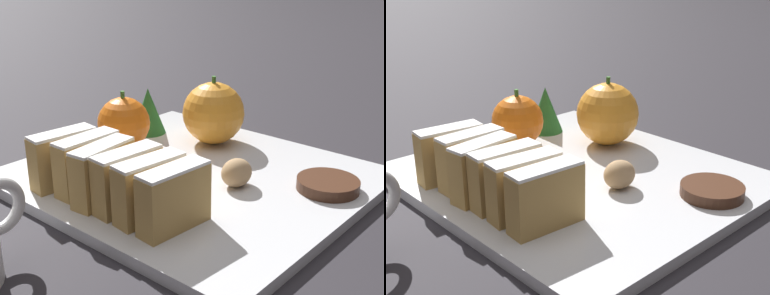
{
  "view_description": "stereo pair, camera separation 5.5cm",
  "coord_description": "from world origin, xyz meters",
  "views": [
    {
      "loc": [
        -0.41,
        -0.35,
        0.24
      ],
      "look_at": [
        0.0,
        0.0,
        0.04
      ],
      "focal_mm": 50.0,
      "sensor_mm": 36.0,
      "label": 1
    },
    {
      "loc": [
        -0.37,
        -0.39,
        0.24
      ],
      "look_at": [
        0.0,
        0.0,
        0.04
      ],
      "focal_mm": 50.0,
      "sensor_mm": 36.0,
      "label": 2
    }
  ],
  "objects": [
    {
      "name": "ground_plane",
      "position": [
        0.0,
        0.0,
        0.0
      ],
      "size": [
        6.0,
        6.0,
        0.0
      ],
      "primitive_type": "plane",
      "color": "#28262B"
    },
    {
      "name": "stollen_slice_second",
      "position": [
        -0.1,
        -0.04,
        0.04
      ],
      "size": [
        0.07,
        0.03,
        0.06
      ],
      "color": "tan",
      "rests_on": "serving_platter"
    },
    {
      "name": "orange_far",
      "position": [
        0.01,
        0.11,
        0.04
      ],
      "size": [
        0.06,
        0.06,
        0.07
      ],
      "color": "orange",
      "rests_on": "serving_platter"
    },
    {
      "name": "stollen_slice_third",
      "position": [
        -0.1,
        -0.01,
        0.04
      ],
      "size": [
        0.07,
        0.03,
        0.06
      ],
      "color": "tan",
      "rests_on": "serving_platter"
    },
    {
      "name": "stollen_slice_fifth",
      "position": [
        -0.1,
        0.05,
        0.04
      ],
      "size": [
        0.07,
        0.02,
        0.06
      ],
      "color": "tan",
      "rests_on": "serving_platter"
    },
    {
      "name": "evergreen_sprig",
      "position": [
        0.07,
        0.13,
        0.04
      ],
      "size": [
        0.04,
        0.04,
        0.06
      ],
      "color": "#23662D",
      "rests_on": "serving_platter"
    },
    {
      "name": "stollen_slice_sixth",
      "position": [
        -0.11,
        0.08,
        0.04
      ],
      "size": [
        0.07,
        0.03,
        0.06
      ],
      "color": "tan",
      "rests_on": "serving_platter"
    },
    {
      "name": "walnut",
      "position": [
        0.01,
        -0.06,
        0.03
      ],
      "size": [
        0.04,
        0.03,
        0.03
      ],
      "color": "tan",
      "rests_on": "serving_platter"
    },
    {
      "name": "serving_platter",
      "position": [
        0.0,
        0.0,
        0.01
      ],
      "size": [
        0.32,
        0.35,
        0.01
      ],
      "color": "silver",
      "rests_on": "ground_plane"
    },
    {
      "name": "chocolate_cookie",
      "position": [
        0.06,
        -0.13,
        0.02
      ],
      "size": [
        0.06,
        0.06,
        0.01
      ],
      "color": "#472819",
      "rests_on": "serving_platter"
    },
    {
      "name": "stollen_slice_fourth",
      "position": [
        -0.11,
        0.02,
        0.04
      ],
      "size": [
        0.07,
        0.03,
        0.06
      ],
      "color": "tan",
      "rests_on": "serving_platter"
    },
    {
      "name": "orange_near",
      "position": [
        0.09,
        0.04,
        0.05
      ],
      "size": [
        0.08,
        0.08,
        0.09
      ],
      "color": "orange",
      "rests_on": "serving_platter"
    },
    {
      "name": "stollen_slice_front",
      "position": [
        -0.1,
        -0.07,
        0.04
      ],
      "size": [
        0.07,
        0.03,
        0.06
      ],
      "color": "tan",
      "rests_on": "serving_platter"
    }
  ]
}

